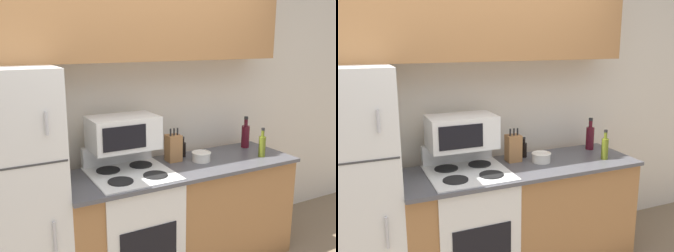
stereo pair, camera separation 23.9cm
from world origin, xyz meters
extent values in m
cube|color=beige|center=(0.00, 0.75, 1.27)|extent=(8.00, 0.05, 2.55)
cube|color=#9E6B3D|center=(0.34, 0.31, 0.44)|extent=(1.98, 0.61, 0.89)
cube|color=#4C4C51|center=(0.34, 0.29, 0.90)|extent=(1.98, 0.65, 0.03)
cube|color=silver|center=(-0.99, 0.36, 0.88)|extent=(0.69, 0.71, 1.76)
cube|color=#383838|center=(-0.99, 0.00, 1.20)|extent=(0.67, 0.01, 0.01)
cylinder|color=#B7B7BC|center=(-0.77, -0.01, 1.44)|extent=(0.02, 0.02, 0.14)
cylinder|color=#B7B7BC|center=(-0.77, -0.01, 0.70)|extent=(0.02, 0.02, 0.22)
cube|color=#9E6B3D|center=(0.00, 0.54, 2.08)|extent=(2.67, 0.36, 0.63)
cube|color=silver|center=(-0.12, 0.29, 0.46)|extent=(0.62, 0.61, 0.93)
cube|color=black|center=(-0.12, -0.02, 0.44)|extent=(0.45, 0.01, 0.33)
cube|color=#2D2D2D|center=(-0.12, 0.29, 0.92)|extent=(0.60, 0.59, 0.01)
cube|color=silver|center=(-0.12, 0.58, 1.01)|extent=(0.60, 0.06, 0.16)
cylinder|color=black|center=(-0.26, 0.16, 0.93)|extent=(0.19, 0.19, 0.01)
cylinder|color=black|center=(0.02, 0.16, 0.93)|extent=(0.19, 0.19, 0.01)
cylinder|color=black|center=(-0.26, 0.43, 0.93)|extent=(0.19, 0.19, 0.01)
cylinder|color=black|center=(0.02, 0.43, 0.93)|extent=(0.19, 0.19, 0.01)
cube|color=silver|center=(-0.12, 0.42, 1.22)|extent=(0.53, 0.33, 0.26)
cube|color=black|center=(-0.18, 0.26, 1.22)|extent=(0.34, 0.01, 0.18)
cube|color=#9E6B3D|center=(0.33, 0.43, 1.03)|extent=(0.12, 0.11, 0.23)
cylinder|color=black|center=(0.29, 0.41, 1.17)|extent=(0.01, 0.01, 0.06)
cylinder|color=black|center=(0.33, 0.41, 1.17)|extent=(0.01, 0.01, 0.06)
cylinder|color=black|center=(0.36, 0.41, 1.17)|extent=(0.01, 0.01, 0.06)
cylinder|color=silver|center=(0.53, 0.31, 0.95)|extent=(0.15, 0.15, 0.07)
torus|color=silver|center=(0.53, 0.31, 0.99)|extent=(0.17, 0.17, 0.01)
cylinder|color=black|center=(0.46, 0.49, 0.98)|extent=(0.05, 0.05, 0.13)
cylinder|color=black|center=(0.46, 0.49, 1.06)|extent=(0.02, 0.02, 0.04)
cylinder|color=black|center=(0.46, 0.49, 1.09)|extent=(0.03, 0.03, 0.01)
cylinder|color=#470F19|center=(1.14, 0.47, 1.02)|extent=(0.08, 0.08, 0.21)
cylinder|color=#470F19|center=(1.14, 0.47, 1.16)|extent=(0.03, 0.03, 0.07)
cylinder|color=black|center=(1.14, 0.47, 1.20)|extent=(0.04, 0.04, 0.02)
cylinder|color=#5B6619|center=(1.07, 0.16, 1.01)|extent=(0.06, 0.06, 0.18)
cylinder|color=#5B6619|center=(1.07, 0.16, 1.13)|extent=(0.03, 0.03, 0.06)
cylinder|color=black|center=(1.07, 0.16, 1.17)|extent=(0.03, 0.03, 0.02)
camera|label=1|loc=(-1.15, -2.24, 1.92)|focal=40.00mm
camera|label=2|loc=(-0.94, -2.34, 1.92)|focal=40.00mm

